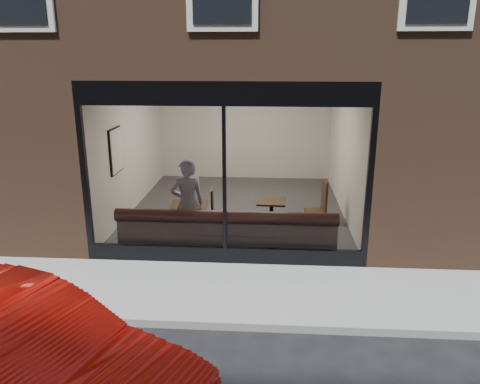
# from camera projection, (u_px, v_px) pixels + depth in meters

# --- Properties ---
(ground) EXTENTS (120.00, 120.00, 0.00)m
(ground) POSITION_uv_depth(u_px,v_px,m) (211.00, 326.00, 6.48)
(ground) COLOR black
(ground) RESTS_ON ground
(sidewalk_near) EXTENTS (40.00, 2.00, 0.01)m
(sidewalk_near) POSITION_uv_depth(u_px,v_px,m) (219.00, 291.00, 7.44)
(sidewalk_near) COLOR gray
(sidewalk_near) RESTS_ON ground
(kerb_near) EXTENTS (40.00, 0.10, 0.12)m
(kerb_near) POSITION_uv_depth(u_px,v_px,m) (210.00, 324.00, 6.42)
(kerb_near) COLOR gray
(kerb_near) RESTS_ON ground
(host_building_pier_left) EXTENTS (2.50, 12.00, 3.20)m
(host_building_pier_left) POSITION_uv_depth(u_px,v_px,m) (119.00, 124.00, 13.91)
(host_building_pier_left) COLOR brown
(host_building_pier_left) RESTS_ON ground
(host_building_pier_right) EXTENTS (2.50, 12.00, 3.20)m
(host_building_pier_right) POSITION_uv_depth(u_px,v_px,m) (375.00, 126.00, 13.43)
(host_building_pier_right) COLOR brown
(host_building_pier_right) RESTS_ON ground
(host_building_backfill) EXTENTS (5.00, 6.00, 3.20)m
(host_building_backfill) POSITION_uv_depth(u_px,v_px,m) (249.00, 112.00, 16.54)
(host_building_backfill) COLOR brown
(host_building_backfill) RESTS_ON ground
(cafe_floor) EXTENTS (6.00, 6.00, 0.00)m
(cafe_floor) POSITION_uv_depth(u_px,v_px,m) (237.00, 209.00, 11.26)
(cafe_floor) COLOR #2D2D30
(cafe_floor) RESTS_ON ground
(cafe_ceiling) EXTENTS (6.00, 6.00, 0.00)m
(cafe_ceiling) POSITION_uv_depth(u_px,v_px,m) (237.00, 74.00, 10.35)
(cafe_ceiling) COLOR white
(cafe_ceiling) RESTS_ON host_building_upper
(cafe_wall_back) EXTENTS (5.00, 0.00, 5.00)m
(cafe_wall_back) POSITION_uv_depth(u_px,v_px,m) (245.00, 125.00, 13.66)
(cafe_wall_back) COLOR silver
(cafe_wall_back) RESTS_ON ground
(cafe_wall_left) EXTENTS (0.00, 6.00, 6.00)m
(cafe_wall_left) POSITION_uv_depth(u_px,v_px,m) (131.00, 143.00, 10.96)
(cafe_wall_left) COLOR silver
(cafe_wall_left) RESTS_ON ground
(cafe_wall_right) EXTENTS (0.00, 6.00, 6.00)m
(cafe_wall_right) POSITION_uv_depth(u_px,v_px,m) (346.00, 146.00, 10.64)
(cafe_wall_right) COLOR silver
(cafe_wall_right) RESTS_ON ground
(storefront_kick) EXTENTS (5.00, 0.10, 0.30)m
(storefront_kick) POSITION_uv_depth(u_px,v_px,m) (225.00, 255.00, 8.40)
(storefront_kick) COLOR black
(storefront_kick) RESTS_ON ground
(storefront_header) EXTENTS (5.00, 0.10, 0.40)m
(storefront_header) POSITION_uv_depth(u_px,v_px,m) (224.00, 94.00, 7.58)
(storefront_header) COLOR black
(storefront_header) RESTS_ON host_building_upper
(storefront_mullion) EXTENTS (0.06, 0.10, 2.50)m
(storefront_mullion) POSITION_uv_depth(u_px,v_px,m) (224.00, 180.00, 8.00)
(storefront_mullion) COLOR black
(storefront_mullion) RESTS_ON storefront_kick
(storefront_glass) EXTENTS (4.80, 0.00, 4.80)m
(storefront_glass) POSITION_uv_depth(u_px,v_px,m) (224.00, 180.00, 7.97)
(storefront_glass) COLOR white
(storefront_glass) RESTS_ON storefront_kick
(banquette) EXTENTS (4.00, 0.55, 0.45)m
(banquette) POSITION_uv_depth(u_px,v_px,m) (227.00, 242.00, 8.76)
(banquette) COLOR black
(banquette) RESTS_ON cafe_floor
(person) EXTENTS (0.74, 0.60, 1.75)m
(person) POSITION_uv_depth(u_px,v_px,m) (188.00, 204.00, 8.92)
(person) COLOR #95A4C2
(person) RESTS_ON cafe_floor
(cafe_table_left) EXTENTS (0.75, 0.75, 0.05)m
(cafe_table_left) POSITION_uv_depth(u_px,v_px,m) (189.00, 206.00, 9.21)
(cafe_table_left) COLOR #301F12
(cafe_table_left) RESTS_ON cafe_floor
(cafe_table_right) EXTENTS (0.59, 0.59, 0.04)m
(cafe_table_right) POSITION_uv_depth(u_px,v_px,m) (272.00, 202.00, 9.48)
(cafe_table_right) COLOR #301F12
(cafe_table_right) RESTS_ON cafe_floor
(cafe_chair_left) EXTENTS (0.48, 0.48, 0.04)m
(cafe_chair_left) POSITION_uv_depth(u_px,v_px,m) (204.00, 221.00, 9.85)
(cafe_chair_left) COLOR #301F12
(cafe_chair_left) RESTS_ON cafe_floor
(cafe_chair_right) EXTENTS (0.48, 0.48, 0.04)m
(cafe_chair_right) POSITION_uv_depth(u_px,v_px,m) (315.00, 212.00, 10.41)
(cafe_chair_right) COLOR #301F12
(cafe_chair_right) RESTS_ON cafe_floor
(wall_poster) EXTENTS (0.02, 0.68, 0.90)m
(wall_poster) POSITION_uv_depth(u_px,v_px,m) (117.00, 151.00, 9.80)
(wall_poster) COLOR white
(wall_poster) RESTS_ON cafe_wall_left
(parked_car) EXTENTS (4.31, 2.73, 1.34)m
(parked_car) POSITION_uv_depth(u_px,v_px,m) (14.00, 366.00, 4.61)
(parked_car) COLOR #AF0D06
(parked_car) RESTS_ON ground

